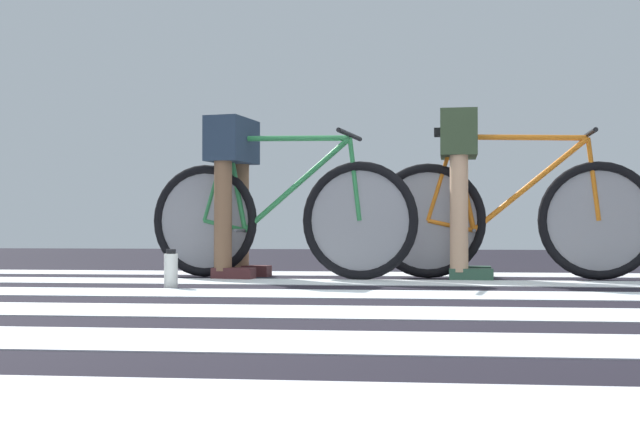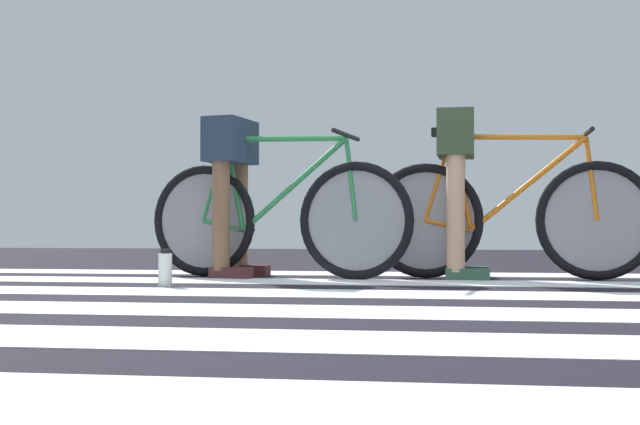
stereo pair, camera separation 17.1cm
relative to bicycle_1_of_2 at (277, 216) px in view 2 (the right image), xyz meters
The scene contains 7 objects.
ground 1.59m from the bicycle_1_of_2, 71.72° to the right, with size 18.00×14.00×0.02m.
crosswalk_markings 1.58m from the bicycle_1_of_2, 71.50° to the right, with size 5.45×4.25×0.00m.
bicycle_1_of_2 is the anchor object (origin of this frame).
cyclist_1_of_2 0.41m from the bicycle_1_of_2, 168.67° to the left, with size 0.38×0.45×1.00m.
bicycle_2_of_2 1.43m from the bicycle_1_of_2, ahead, with size 1.74×0.52×0.93m.
cyclist_2_of_2 1.15m from the bicycle_1_of_2, ahead, with size 0.34×0.42×1.03m.
water_bottle 0.94m from the bicycle_1_of_2, 121.00° to the right, with size 0.07×0.07×0.20m.
Camera 2 is at (0.40, -3.36, 0.36)m, focal length 44.08 mm.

